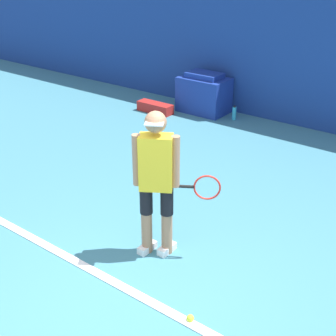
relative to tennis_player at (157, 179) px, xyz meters
The scene contains 7 objects.
ground_plane 1.40m from the tennis_player, 67.42° to the right, with size 24.00×24.00×0.00m, color teal.
court_baseline 1.21m from the tennis_player, 59.38° to the right, with size 21.60×0.10×0.01m.
tennis_player is the anchor object (origin of this frame).
tennis_ball 1.41m from the tennis_player, 36.32° to the right, with size 0.07×0.07×0.07m.
covered_chair 4.91m from the tennis_player, 117.46° to the left, with size 0.97×0.65×0.80m.
equipment_bag 4.84m from the tennis_player, 129.10° to the left, with size 0.77×0.25×0.19m.
water_bottle 4.60m from the tennis_player, 109.43° to the left, with size 0.08×0.08×0.28m.
Camera 1 is at (2.28, -2.36, 3.08)m, focal length 50.00 mm.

